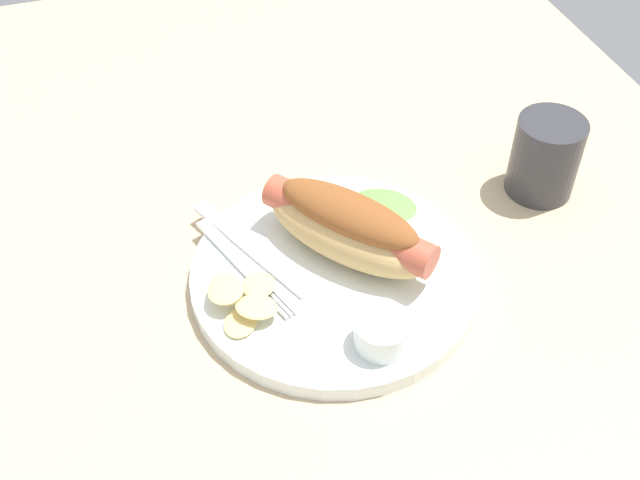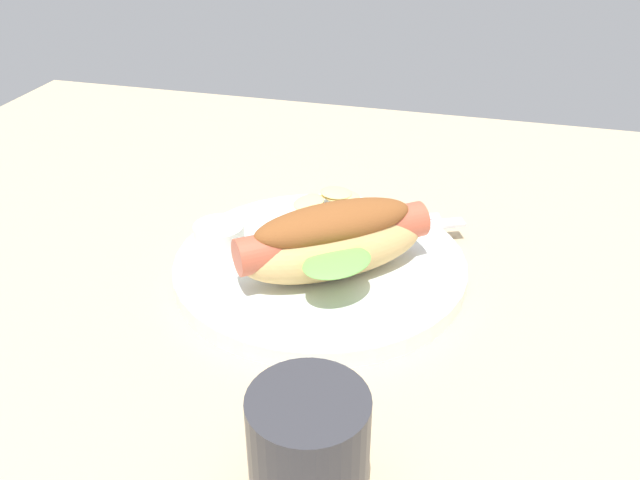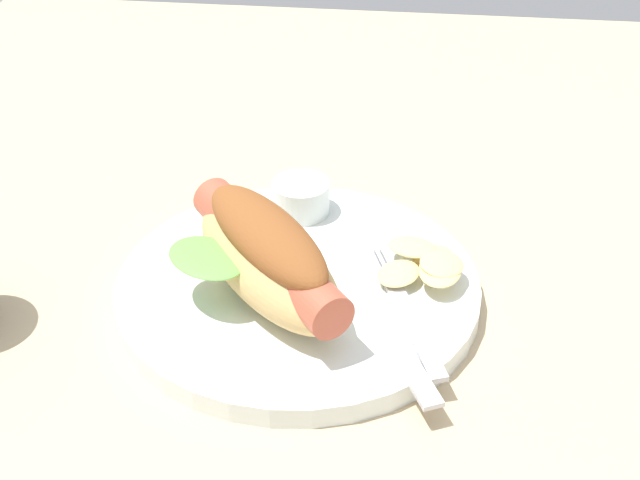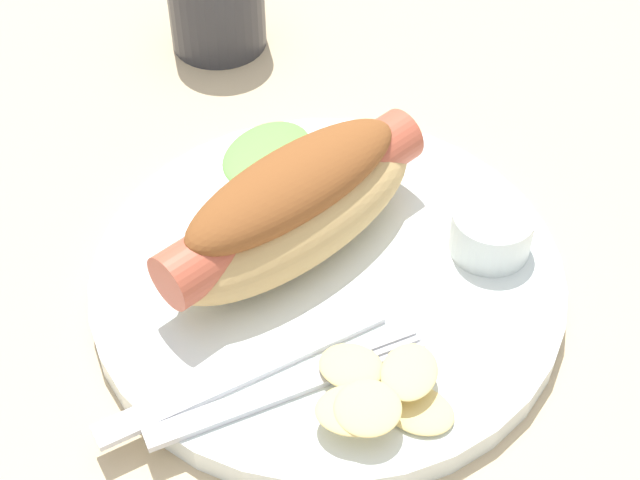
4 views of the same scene
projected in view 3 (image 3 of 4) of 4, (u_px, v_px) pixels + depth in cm
name	position (u px, v px, depth cm)	size (l,w,h in cm)	color
ground_plane	(294.00, 328.00, 67.10)	(120.00, 90.00, 1.80)	tan
plate	(302.00, 290.00, 67.97)	(26.09, 26.09, 1.60)	white
hot_dog	(267.00, 255.00, 64.46)	(16.75, 15.17, 6.49)	tan
sauce_ramekin	(301.00, 197.00, 74.39)	(4.54, 4.54, 2.63)	white
fork	(406.00, 312.00, 64.30)	(14.22, 6.07, 0.40)	silver
knife	(386.00, 328.00, 62.95)	(15.75, 1.40, 0.36)	silver
chips_pile	(426.00, 263.00, 67.53)	(7.50, 6.85, 2.00)	#EACE7F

